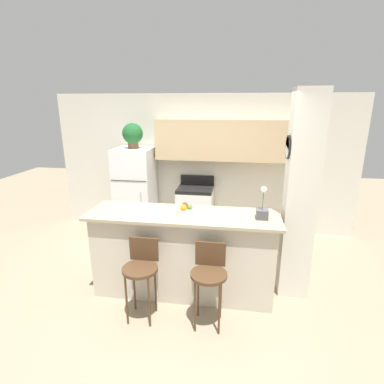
% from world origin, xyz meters
% --- Properties ---
extents(ground_plane, '(14.00, 14.00, 0.00)m').
position_xyz_m(ground_plane, '(0.00, 0.00, 0.00)').
color(ground_plane, gray).
extents(wall_back, '(5.60, 0.38, 2.55)m').
position_xyz_m(wall_back, '(0.16, 2.09, 1.47)').
color(wall_back, silver).
rests_on(wall_back, ground_plane).
extents(pillar_right, '(0.38, 0.32, 2.55)m').
position_xyz_m(pillar_right, '(1.39, 0.23, 1.28)').
color(pillar_right, silver).
rests_on(pillar_right, ground_plane).
extents(counter_bar, '(2.34, 0.69, 1.09)m').
position_xyz_m(counter_bar, '(0.00, 0.00, 0.55)').
color(counter_bar, beige).
rests_on(counter_bar, ground_plane).
extents(refrigerator, '(0.67, 0.70, 1.61)m').
position_xyz_m(refrigerator, '(-1.21, 1.77, 0.80)').
color(refrigerator, white).
rests_on(refrigerator, ground_plane).
extents(stove_range, '(0.63, 0.60, 1.07)m').
position_xyz_m(stove_range, '(-0.10, 1.83, 0.46)').
color(stove_range, white).
rests_on(stove_range, ground_plane).
extents(bar_stool_left, '(0.39, 0.39, 0.93)m').
position_xyz_m(bar_stool_left, '(-0.38, -0.53, 0.62)').
color(bar_stool_left, '#4C331E').
rests_on(bar_stool_left, ground_plane).
extents(bar_stool_right, '(0.39, 0.39, 0.93)m').
position_xyz_m(bar_stool_right, '(0.38, -0.53, 0.62)').
color(bar_stool_right, '#4C331E').
rests_on(bar_stool_right, ground_plane).
extents(potted_plant_on_fridge, '(0.36, 0.36, 0.44)m').
position_xyz_m(potted_plant_on_fridge, '(-1.22, 1.77, 1.85)').
color(potted_plant_on_fridge, brown).
rests_on(potted_plant_on_fridge, refrigerator).
extents(orchid_vase, '(0.13, 0.13, 0.39)m').
position_xyz_m(orchid_vase, '(0.94, -0.02, 1.19)').
color(orchid_vase, '#4C4C51').
rests_on(orchid_vase, counter_bar).
extents(fruit_bowl, '(0.23, 0.23, 0.12)m').
position_xyz_m(fruit_bowl, '(0.03, 0.03, 1.13)').
color(fruit_bowl, silver).
rests_on(fruit_bowl, counter_bar).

